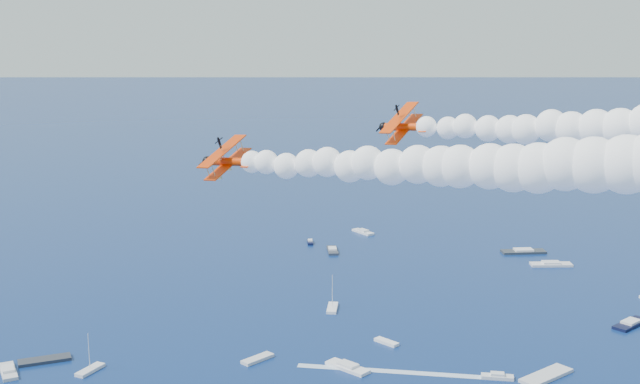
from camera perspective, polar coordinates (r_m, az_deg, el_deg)
The scene contains 4 objects.
biplane_lead at distance 106.75m, azimuth 5.77°, elevation 4.39°, with size 7.22×8.10×4.88m, color #E93A04, non-canonical shape.
biplane_trail at distance 100.18m, azimuth -6.14°, elevation 2.05°, with size 7.41×8.31×5.01m, color red, non-canonical shape.
smoke_trail_trail at distance 83.75m, azimuth 13.73°, elevation 1.76°, with size 71.99×10.63×12.59m, color white, non-canonical shape.
spectator_boats at distance 200.75m, azimuth 12.43°, elevation -9.46°, with size 200.39×163.40×0.70m.
Camera 1 is at (54.66, -54.95, 72.37)m, focal length 47.50 mm.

